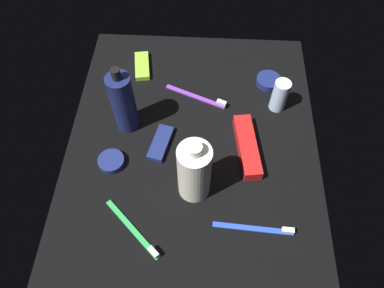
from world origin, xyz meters
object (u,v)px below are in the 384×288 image
object	(u,v)px
toothbrush_blue	(258,229)
cream_tin_right	(111,161)
deodorant_stick	(280,95)
lotion_bottle	(123,103)
snack_bar_lime	(142,66)
snack_bar_navy	(161,143)
toothbrush_green	(135,232)
toothpaste_box_red	(247,147)
toothbrush_purple	(200,97)
cream_tin_left	(268,81)
bodywash_bottle	(194,171)

from	to	relation	value
toothbrush_blue	cream_tin_right	world-z (taller)	toothbrush_blue
deodorant_stick	lotion_bottle	bearing A→B (deg)	-78.62
lotion_bottle	snack_bar_lime	size ratio (longest dim) A/B	1.96
snack_bar_navy	snack_bar_lime	world-z (taller)	same
lotion_bottle	toothbrush_green	bearing A→B (deg)	11.38
deodorant_stick	cream_tin_right	bearing A→B (deg)	-64.48
toothpaste_box_red	cream_tin_right	xyz separation A→B (cm)	(5.65, -33.48, -0.72)
deodorant_stick	toothpaste_box_red	distance (cm)	17.12
toothbrush_purple	cream_tin_left	bearing A→B (deg)	109.21
lotion_bottle	bodywash_bottle	world-z (taller)	lotion_bottle
toothbrush_purple	cream_tin_right	world-z (taller)	toothbrush_purple
bodywash_bottle	snack_bar_navy	world-z (taller)	bodywash_bottle
toothbrush_blue	toothbrush_purple	world-z (taller)	same
toothbrush_purple	toothpaste_box_red	distance (cm)	20.46
deodorant_stick	toothbrush_blue	size ratio (longest dim) A/B	0.53
bodywash_bottle	snack_bar_navy	distance (cm)	16.88
deodorant_stick	toothbrush_green	bearing A→B (deg)	-42.07
cream_tin_left	cream_tin_right	world-z (taller)	cream_tin_left
lotion_bottle	toothbrush_purple	distance (cm)	22.69
deodorant_stick	snack_bar_lime	xyz separation A→B (cm)	(-12.66, -38.70, -4.00)
bodywash_bottle	cream_tin_left	xyz separation A→B (cm)	(-34.35, 19.53, -7.53)
bodywash_bottle	toothbrush_blue	bearing A→B (deg)	57.59
cream_tin_right	toothbrush_purple	bearing A→B (deg)	136.10
snack_bar_navy	cream_tin_right	world-z (taller)	cream_tin_right
lotion_bottle	snack_bar_navy	xyz separation A→B (cm)	(6.03, 9.22, -8.27)
bodywash_bottle	toothpaste_box_red	distance (cm)	18.46
deodorant_stick	snack_bar_lime	world-z (taller)	deodorant_stick
toothbrush_blue	toothbrush_purple	size ratio (longest dim) A/B	1.05
toothbrush_purple	snack_bar_lime	world-z (taller)	toothbrush_purple
snack_bar_navy	snack_bar_lime	distance (cm)	27.91
toothbrush_blue	snack_bar_lime	world-z (taller)	toothbrush_blue
bodywash_bottle	deodorant_stick	size ratio (longest dim) A/B	1.98
deodorant_stick	cream_tin_left	bearing A→B (deg)	-167.92
toothpaste_box_red	snack_bar_navy	xyz separation A→B (cm)	(-0.42, -21.88, -0.85)
lotion_bottle	toothpaste_box_red	size ratio (longest dim) A/B	1.16
cream_tin_right	cream_tin_left	bearing A→B (deg)	125.35
snack_bar_navy	cream_tin_left	xyz separation A→B (cm)	(-22.50, 28.69, 0.25)
toothbrush_purple	cream_tin_right	xyz separation A→B (cm)	(21.87, -21.05, 0.27)
toothbrush_green	cream_tin_right	size ratio (longest dim) A/B	2.14
toothpaste_box_red	snack_bar_lime	xyz separation A→B (cm)	(-27.11, -30.08, -0.85)
deodorant_stick	toothpaste_box_red	size ratio (longest dim) A/B	0.54
deodorant_stick	snack_bar_navy	size ratio (longest dim) A/B	0.91
snack_bar_lime	cream_tin_right	bearing A→B (deg)	-15.09
toothbrush_blue	cream_tin_right	size ratio (longest dim) A/B	2.78
toothbrush_green	cream_tin_left	distance (cm)	55.96
snack_bar_navy	snack_bar_lime	xyz separation A→B (cm)	(-26.68, -8.19, 0.00)
bodywash_bottle	snack_bar_lime	xyz separation A→B (cm)	(-38.54, -17.35, -7.79)
toothbrush_blue	cream_tin_right	xyz separation A→B (cm)	(-15.12, -35.46, 0.27)
deodorant_stick	snack_bar_navy	bearing A→B (deg)	-65.31
snack_bar_navy	toothbrush_purple	bearing A→B (deg)	161.97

